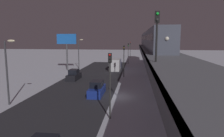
{
  "coord_description": "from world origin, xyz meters",
  "views": [
    {
      "loc": [
        -2.83,
        26.78,
        7.72
      ],
      "look_at": [
        1.96,
        -13.9,
        1.78
      ],
      "focal_mm": 32.84,
      "sensor_mm": 36.0,
      "label": 1
    }
  ],
  "objects_px": {
    "commercial_billboard": "(67,43)",
    "traffic_light_mid": "(124,57)",
    "subway_train": "(150,39)",
    "sedan_black": "(74,75)",
    "traffic_light_near": "(110,76)",
    "traffic_light_distant": "(130,47)",
    "rail_signal": "(157,28)",
    "traffic_light_far": "(128,50)",
    "sedan_blue": "(97,89)",
    "box_truck": "(115,64)"
  },
  "relations": [
    {
      "from": "commercial_billboard",
      "to": "traffic_light_mid",
      "type": "bearing_deg",
      "value": 153.27
    },
    {
      "from": "subway_train",
      "to": "traffic_light_mid",
      "type": "relative_size",
      "value": 8.67
    },
    {
      "from": "subway_train",
      "to": "sedan_black",
      "type": "xyz_separation_m",
      "value": [
        15.11,
        13.75,
        -6.86
      ]
    },
    {
      "from": "traffic_light_near",
      "to": "traffic_light_distant",
      "type": "xyz_separation_m",
      "value": [
        0.0,
        -66.56,
        0.0
      ]
    },
    {
      "from": "rail_signal",
      "to": "subway_train",
      "type": "bearing_deg",
      "value": -92.97
    },
    {
      "from": "sedan_black",
      "to": "traffic_light_far",
      "type": "bearing_deg",
      "value": -109.73
    },
    {
      "from": "traffic_light_near",
      "to": "commercial_billboard",
      "type": "bearing_deg",
      "value": -64.0
    },
    {
      "from": "sedan_blue",
      "to": "commercial_billboard",
      "type": "bearing_deg",
      "value": 118.54
    },
    {
      "from": "sedan_black",
      "to": "traffic_light_mid",
      "type": "xyz_separation_m",
      "value": [
        -9.3,
        -3.74,
        3.4
      ]
    },
    {
      "from": "commercial_billboard",
      "to": "traffic_light_near",
      "type": "bearing_deg",
      "value": 116.0
    },
    {
      "from": "box_truck",
      "to": "commercial_billboard",
      "type": "height_order",
      "value": "commercial_billboard"
    },
    {
      "from": "rail_signal",
      "to": "traffic_light_mid",
      "type": "relative_size",
      "value": 0.62
    },
    {
      "from": "sedan_blue",
      "to": "traffic_light_distant",
      "type": "bearing_deg",
      "value": 87.15
    },
    {
      "from": "traffic_light_far",
      "to": "subway_train",
      "type": "bearing_deg",
      "value": 115.5
    },
    {
      "from": "rail_signal",
      "to": "traffic_light_mid",
      "type": "height_order",
      "value": "rail_signal"
    },
    {
      "from": "rail_signal",
      "to": "sedan_blue",
      "type": "height_order",
      "value": "rail_signal"
    },
    {
      "from": "subway_train",
      "to": "traffic_light_near",
      "type": "relative_size",
      "value": 8.67
    },
    {
      "from": "sedan_blue",
      "to": "sedan_black",
      "type": "distance_m",
      "value": 11.93
    },
    {
      "from": "sedan_blue",
      "to": "sedan_black",
      "type": "height_order",
      "value": "same"
    },
    {
      "from": "rail_signal",
      "to": "sedan_black",
      "type": "relative_size",
      "value": 0.87
    },
    {
      "from": "traffic_light_near",
      "to": "rail_signal",
      "type": "bearing_deg",
      "value": 151.74
    },
    {
      "from": "rail_signal",
      "to": "traffic_light_far",
      "type": "height_order",
      "value": "rail_signal"
    },
    {
      "from": "subway_train",
      "to": "traffic_light_far",
      "type": "height_order",
      "value": "subway_train"
    },
    {
      "from": "traffic_light_near",
      "to": "commercial_billboard",
      "type": "distance_m",
      "value": 32.82
    },
    {
      "from": "commercial_billboard",
      "to": "traffic_light_distant",
      "type": "bearing_deg",
      "value": -111.11
    },
    {
      "from": "traffic_light_near",
      "to": "sedan_blue",
      "type": "bearing_deg",
      "value": -70.9
    },
    {
      "from": "box_truck",
      "to": "traffic_light_far",
      "type": "bearing_deg",
      "value": -102.42
    },
    {
      "from": "box_truck",
      "to": "traffic_light_mid",
      "type": "xyz_separation_m",
      "value": [
        -2.7,
        9.93,
        2.85
      ]
    },
    {
      "from": "sedan_blue",
      "to": "traffic_light_near",
      "type": "xyz_separation_m",
      "value": [
        -2.9,
        8.37,
        3.4
      ]
    },
    {
      "from": "subway_train",
      "to": "traffic_light_near",
      "type": "height_order",
      "value": "subway_train"
    },
    {
      "from": "traffic_light_distant",
      "to": "commercial_billboard",
      "type": "distance_m",
      "value": 39.91
    },
    {
      "from": "rail_signal",
      "to": "commercial_billboard",
      "type": "distance_m",
      "value": 36.57
    },
    {
      "from": "rail_signal",
      "to": "traffic_light_distant",
      "type": "bearing_deg",
      "value": -86.65
    },
    {
      "from": "sedan_blue",
      "to": "box_truck",
      "type": "height_order",
      "value": "box_truck"
    },
    {
      "from": "sedan_black",
      "to": "box_truck",
      "type": "height_order",
      "value": "box_truck"
    },
    {
      "from": "subway_train",
      "to": "sedan_blue",
      "type": "height_order",
      "value": "subway_train"
    },
    {
      "from": "sedan_blue",
      "to": "sedan_black",
      "type": "xyz_separation_m",
      "value": [
        6.4,
        -10.07,
        0.0
      ]
    },
    {
      "from": "sedan_blue",
      "to": "traffic_light_far",
      "type": "relative_size",
      "value": 0.75
    },
    {
      "from": "sedan_blue",
      "to": "traffic_light_mid",
      "type": "relative_size",
      "value": 0.75
    },
    {
      "from": "subway_train",
      "to": "box_truck",
      "type": "distance_m",
      "value": 10.59
    },
    {
      "from": "rail_signal",
      "to": "traffic_light_far",
      "type": "bearing_deg",
      "value": -85.05
    },
    {
      "from": "traffic_light_mid",
      "to": "commercial_billboard",
      "type": "bearing_deg",
      "value": -26.73
    },
    {
      "from": "box_truck",
      "to": "traffic_light_mid",
      "type": "distance_m",
      "value": 10.67
    },
    {
      "from": "subway_train",
      "to": "traffic_light_distant",
      "type": "relative_size",
      "value": 8.67
    },
    {
      "from": "traffic_light_near",
      "to": "subway_train",
      "type": "bearing_deg",
      "value": -100.23
    },
    {
      "from": "sedan_blue",
      "to": "commercial_billboard",
      "type": "relative_size",
      "value": 0.54
    },
    {
      "from": "box_truck",
      "to": "traffic_light_distant",
      "type": "relative_size",
      "value": 1.16
    },
    {
      "from": "traffic_light_far",
      "to": "traffic_light_distant",
      "type": "height_order",
      "value": "same"
    },
    {
      "from": "sedan_black",
      "to": "commercial_billboard",
      "type": "xyz_separation_m",
      "value": [
        5.04,
        -10.96,
        6.03
      ]
    },
    {
      "from": "subway_train",
      "to": "traffic_light_near",
      "type": "bearing_deg",
      "value": 79.77
    }
  ]
}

